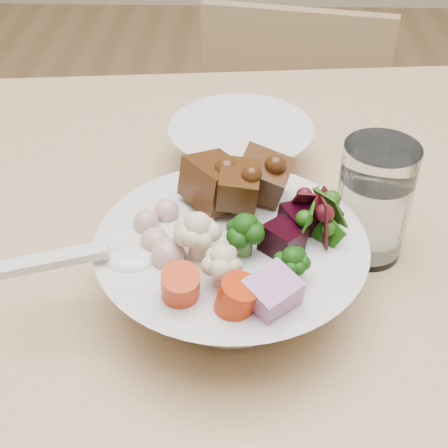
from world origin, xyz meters
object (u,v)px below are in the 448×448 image
at_px(chair_far, 280,195).
at_px(side_bowl, 241,147).
at_px(dining_table, 410,367).
at_px(water_glass, 373,205).
at_px(food_bowl, 233,264).

xyz_separation_m(chair_far, side_bowl, (-0.09, -0.46, 0.40)).
distance_m(dining_table, side_bowl, 0.31).
distance_m(dining_table, chair_far, 0.75).
distance_m(chair_far, water_glass, 0.74).
bearing_deg(water_glass, chair_far, 93.90).
xyz_separation_m(dining_table, side_bowl, (-0.17, 0.22, 0.11)).
xyz_separation_m(dining_table, chair_far, (-0.09, 0.69, -0.29)).
bearing_deg(food_bowl, dining_table, -2.95).
relative_size(dining_table, food_bowl, 8.02).
height_order(dining_table, side_bowl, side_bowl).
height_order(chair_far, side_bowl, side_bowl).
bearing_deg(food_bowl, water_glass, 28.15).
bearing_deg(dining_table, food_bowl, 171.45).
distance_m(chair_far, side_bowl, 0.62).
xyz_separation_m(food_bowl, water_glass, (0.13, 0.07, 0.02)).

